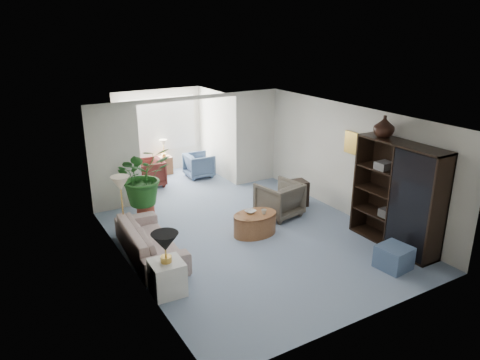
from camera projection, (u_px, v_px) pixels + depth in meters
floor at (255, 240)px, 9.14m from camera, size 6.00×6.00×0.00m
sunroom_floor at (176, 182)px, 12.47m from camera, size 2.60×2.60×0.00m
back_pier_left at (115, 158)px, 10.25m from camera, size 1.20×0.12×2.50m
back_pier_right at (256, 137)px, 12.07m from camera, size 1.20×0.12×2.50m
back_header at (189, 98)px, 10.77m from camera, size 2.60×0.12×0.10m
window_pane at (159, 125)px, 12.88m from camera, size 2.20×0.02×1.50m
window_blinds at (159, 125)px, 12.86m from camera, size 2.20×0.02×1.50m
framed_picture at (355, 144)px, 9.67m from camera, size 0.04×0.50×0.40m
sofa at (150, 240)px, 8.43m from camera, size 0.94×2.16×0.62m
end_table at (167, 277)px, 7.25m from camera, size 0.54×0.54×0.57m
table_lamp at (165, 242)px, 7.04m from camera, size 0.44×0.44×0.30m
floor_lamp at (120, 183)px, 8.62m from camera, size 0.36×0.36×0.28m
coffee_table at (255, 224)px, 9.32m from camera, size 1.20×1.20×0.45m
coffee_bowl at (250, 212)px, 9.29m from camera, size 0.27×0.27×0.05m
coffee_cup at (264, 212)px, 9.22m from camera, size 0.13×0.13×0.10m
wingback_chair at (279, 199)px, 10.15m from camera, size 1.00×1.02×0.80m
side_table_dark at (296, 193)px, 10.76m from camera, size 0.57×0.48×0.61m
entertainment_cabinet at (397, 195)px, 8.61m from camera, size 0.50×1.87×2.08m
cabinet_urn at (384, 126)px, 8.60m from camera, size 0.40×0.40×0.42m
ottoman at (394, 257)px, 8.02m from camera, size 0.57×0.57×0.42m
plant_pot at (146, 210)px, 10.15m from camera, size 0.40×0.40×0.32m
house_plant at (143, 176)px, 9.88m from camera, size 1.20×1.04×1.33m
sunroom_chair_blue at (199, 165)px, 12.76m from camera, size 0.78×0.76×0.68m
sunroom_chair_maroon at (148, 173)px, 12.03m from camera, size 0.83×0.81×0.72m
sunroom_table at (165, 165)px, 13.04m from camera, size 0.43×0.34×0.51m
shelf_clutter at (398, 200)px, 8.56m from camera, size 0.30×1.16×1.06m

